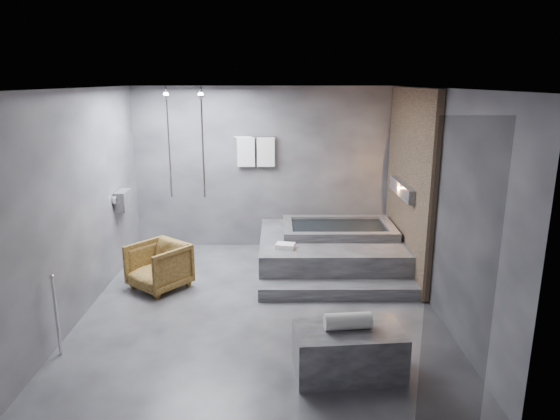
{
  "coord_description": "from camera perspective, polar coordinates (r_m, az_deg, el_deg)",
  "views": [
    {
      "loc": [
        0.2,
        -6.07,
        2.9
      ],
      "look_at": [
        0.25,
        0.3,
        1.23
      ],
      "focal_mm": 32.0,
      "sensor_mm": 36.0,
      "label": 1
    }
  ],
  "objects": [
    {
      "name": "room",
      "position": [
        6.43,
        1.32,
        4.21
      ],
      "size": [
        5.0,
        5.04,
        2.82
      ],
      "color": "#2E2E30",
      "rests_on": "ground"
    },
    {
      "name": "tub_deck",
      "position": [
        8.02,
        5.7,
        -4.67
      ],
      "size": [
        2.2,
        2.0,
        0.5
      ],
      "primitive_type": "cube",
      "color": "#333335",
      "rests_on": "ground"
    },
    {
      "name": "tub_step",
      "position": [
        6.99,
        6.68,
        -9.12
      ],
      "size": [
        2.2,
        0.36,
        0.18
      ],
      "primitive_type": "cube",
      "color": "#333335",
      "rests_on": "ground"
    },
    {
      "name": "concrete_bench",
      "position": [
        5.27,
        7.84,
        -15.71
      ],
      "size": [
        1.13,
        0.68,
        0.49
      ],
      "primitive_type": "cube",
      "rotation": [
        0.0,
        0.0,
        0.08
      ],
      "color": "#343437",
      "rests_on": "ground"
    },
    {
      "name": "driftwood_chair",
      "position": [
        7.33,
        -13.68,
        -6.25
      ],
      "size": [
        1.01,
        1.01,
        0.66
      ],
      "primitive_type": "imported",
      "rotation": [
        0.0,
        0.0,
        -0.69
      ],
      "color": "#412C10",
      "rests_on": "ground"
    },
    {
      "name": "rolled_towel",
      "position": [
        5.13,
        7.77,
        -12.47
      ],
      "size": [
        0.48,
        0.21,
        0.17
      ],
      "primitive_type": "cylinder",
      "rotation": [
        0.0,
        1.57,
        0.09
      ],
      "color": "silver",
      "rests_on": "concrete_bench"
    },
    {
      "name": "deck_towel",
      "position": [
        7.33,
        0.6,
        -4.13
      ],
      "size": [
        0.31,
        0.25,
        0.07
      ],
      "primitive_type": "cube",
      "rotation": [
        0.0,
        0.0,
        -0.22
      ],
      "color": "white",
      "rests_on": "tub_deck"
    }
  ]
}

